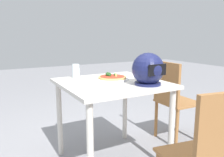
# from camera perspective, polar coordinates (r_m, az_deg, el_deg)

# --- Properties ---
(dining_table) EXTENTS (0.88, 0.87, 0.77)m
(dining_table) POSITION_cam_1_polar(r_m,az_deg,el_deg) (2.06, -0.08, -3.81)
(dining_table) COLOR beige
(dining_table) RESTS_ON ground
(pizza_plate) EXTENTS (0.30, 0.30, 0.01)m
(pizza_plate) POSITION_cam_1_polar(r_m,az_deg,el_deg) (2.13, 0.08, -0.12)
(pizza_plate) COLOR white
(pizza_plate) RESTS_ON dining_table
(pizza) EXTENTS (0.26, 0.26, 0.06)m
(pizza) POSITION_cam_1_polar(r_m,az_deg,el_deg) (2.13, 0.01, 0.38)
(pizza) COLOR tan
(pizza) RESTS_ON pizza_plate
(motorcycle_helmet) EXTENTS (0.27, 0.27, 0.27)m
(motorcycle_helmet) POSITION_cam_1_polar(r_m,az_deg,el_deg) (1.91, 8.96, 2.21)
(motorcycle_helmet) COLOR #191E4C
(motorcycle_helmet) RESTS_ON dining_table
(drinking_glass) EXTENTS (0.07, 0.07, 0.14)m
(drinking_glass) POSITION_cam_1_polar(r_m,az_deg,el_deg) (2.23, -8.98, 1.83)
(drinking_glass) COLOR silver
(drinking_glass) RESTS_ON dining_table
(chair_side) EXTENTS (0.41, 0.41, 0.90)m
(chair_side) POSITION_cam_1_polar(r_m,az_deg,el_deg) (2.61, 14.85, -4.54)
(chair_side) COLOR #996638
(chair_side) RESTS_ON ground
(chair_far) EXTENTS (0.46, 0.46, 0.90)m
(chair_far) POSITION_cam_1_polar(r_m,az_deg,el_deg) (1.47, 23.18, -17.24)
(chair_far) COLOR #996638
(chair_far) RESTS_ON ground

